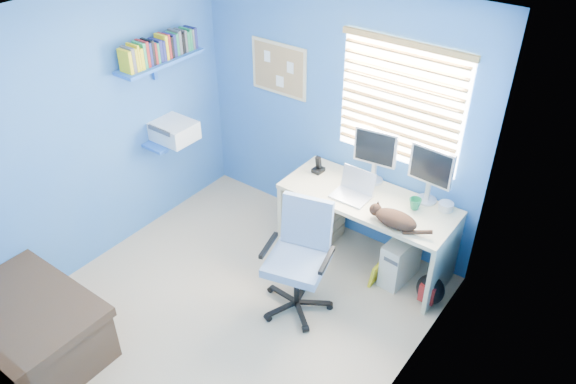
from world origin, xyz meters
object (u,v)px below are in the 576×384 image
Objects in this scene: cat at (396,219)px; tower_pc at (401,259)px; desk at (365,230)px; laptop at (351,187)px; office_chair at (299,271)px.

tower_pc is at bearing 89.66° from cat.
desk is 0.51m from laptop.
laptop is 0.33× the size of office_chair.
desk is at bearing 34.79° from laptop.
office_chair reaches higher than laptop.
office_chair is at bearing -129.74° from cat.
cat is at bearing -30.75° from desk.
laptop reaches higher than tower_pc.
office_chair is (-0.56, -0.81, 0.15)m from tower_pc.
desk is 0.42m from tower_pc.
office_chair is (-0.55, -0.60, -0.43)m from cat.
cat reaches higher than desk.
tower_pc is at bearing 55.43° from office_chair.
laptop is 0.53m from cat.
laptop is (-0.13, -0.09, 0.48)m from desk.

